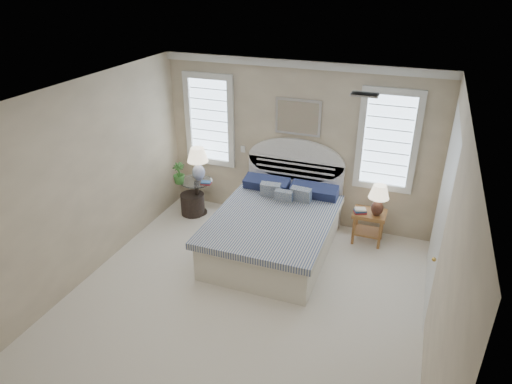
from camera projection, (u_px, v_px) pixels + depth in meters
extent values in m
cube|color=beige|center=(240.00, 306.00, 5.89)|extent=(4.50, 5.00, 0.01)
cube|color=white|center=(236.00, 100.00, 4.70)|extent=(4.50, 5.00, 0.01)
cube|color=tan|center=(297.00, 145.00, 7.40)|extent=(4.50, 0.02, 2.70)
cube|color=tan|center=(81.00, 186.00, 6.01)|extent=(0.02, 5.00, 2.70)
cube|color=tan|center=(444.00, 253.00, 4.59)|extent=(0.02, 5.00, 2.70)
cube|color=silver|center=(300.00, 64.00, 6.79)|extent=(4.50, 0.08, 0.12)
cube|color=#B2B2B2|center=(365.00, 94.00, 5.00)|extent=(0.30, 0.20, 0.02)
cube|color=silver|center=(243.00, 149.00, 7.77)|extent=(0.08, 0.01, 0.12)
cube|color=#AAC1D7|center=(210.00, 120.00, 7.76)|extent=(0.90, 0.06, 1.60)
cube|color=#AAC1D7|center=(388.00, 141.00, 6.83)|extent=(0.90, 0.06, 1.60)
cube|color=silver|center=(298.00, 117.00, 7.16)|extent=(0.74, 0.04, 0.58)
cube|color=silver|center=(441.00, 212.00, 5.67)|extent=(0.02, 1.80, 2.40)
cube|color=#EDE6D0|center=(273.00, 237.00, 6.89)|extent=(1.60, 2.10, 0.55)
cube|color=navy|center=(272.00, 220.00, 6.71)|extent=(1.72, 2.15, 0.10)
cube|color=beige|center=(294.00, 190.00, 7.70)|extent=(1.62, 0.08, 1.10)
cube|color=#1E264B|center=(267.00, 184.00, 7.51)|extent=(0.75, 0.31, 0.23)
cube|color=#1E264B|center=(314.00, 191.00, 7.26)|extent=(0.75, 0.31, 0.23)
cube|color=#354B78|center=(271.00, 192.00, 7.28)|extent=(0.33, 0.20, 0.34)
cube|color=#354B78|center=(301.00, 197.00, 7.12)|extent=(0.33, 0.20, 0.34)
cube|color=#354B78|center=(284.00, 198.00, 7.13)|extent=(0.28, 0.14, 0.29)
cylinder|color=black|center=(198.00, 212.00, 8.13)|extent=(0.32, 0.32, 0.03)
cylinder|color=black|center=(197.00, 198.00, 8.00)|extent=(0.08, 0.08, 0.60)
cylinder|color=silver|center=(196.00, 181.00, 7.86)|extent=(0.56, 0.56, 0.02)
cube|color=#965A31|center=(370.00, 214.00, 7.07)|extent=(0.50, 0.40, 0.06)
cube|color=#965A31|center=(367.00, 232.00, 7.21)|extent=(0.44, 0.34, 0.03)
cube|color=#965A31|center=(353.00, 231.00, 7.12)|extent=(0.04, 0.04, 0.47)
cube|color=#965A31|center=(357.00, 222.00, 7.38)|extent=(0.04, 0.04, 0.47)
cube|color=#965A31|center=(380.00, 236.00, 7.00)|extent=(0.04, 0.04, 0.47)
cube|color=#965A31|center=(382.00, 226.00, 7.25)|extent=(0.04, 0.04, 0.47)
cylinder|color=black|center=(193.00, 204.00, 8.03)|extent=(0.47, 0.47, 0.38)
cylinder|color=silver|center=(199.00, 178.00, 7.90)|extent=(0.13, 0.13, 0.03)
ellipsoid|color=silver|center=(199.00, 172.00, 7.85)|extent=(0.24, 0.24, 0.28)
cylinder|color=gold|center=(198.00, 163.00, 7.78)|extent=(0.03, 0.03, 0.10)
cylinder|color=black|center=(376.00, 214.00, 6.98)|extent=(0.11, 0.11, 0.03)
ellipsoid|color=black|center=(377.00, 208.00, 6.94)|extent=(0.20, 0.20, 0.24)
cylinder|color=gold|center=(378.00, 200.00, 6.87)|extent=(0.03, 0.03, 0.09)
imported|color=#327A30|center=(179.00, 173.00, 7.69)|extent=(0.24, 0.24, 0.37)
cube|color=maroon|center=(206.00, 183.00, 7.73)|extent=(0.19, 0.15, 0.02)
cube|color=navy|center=(206.00, 182.00, 7.72)|extent=(0.18, 0.14, 0.02)
cube|color=maroon|center=(360.00, 212.00, 7.03)|extent=(0.22, 0.19, 0.02)
cube|color=navy|center=(360.00, 211.00, 7.02)|extent=(0.21, 0.18, 0.02)
cube|color=beige|center=(360.00, 209.00, 7.01)|extent=(0.19, 0.17, 0.02)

